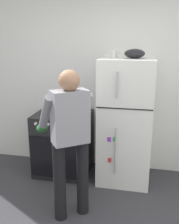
% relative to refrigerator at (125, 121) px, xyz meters
% --- Properties ---
extents(kitchen_wall_back, '(6.00, 0.10, 2.70)m').
position_rel_refrigerator_xyz_m(kitchen_wall_back, '(-0.35, 0.38, 0.52)').
color(kitchen_wall_back, white).
rests_on(kitchen_wall_back, ground).
extents(refrigerator, '(0.68, 0.72, 1.65)m').
position_rel_refrigerator_xyz_m(refrigerator, '(0.00, 0.00, 0.00)').
color(refrigerator, white).
rests_on(refrigerator, ground).
extents(stove_range, '(0.76, 0.67, 0.89)m').
position_rel_refrigerator_xyz_m(stove_range, '(-0.87, -0.01, -0.38)').
color(stove_range, black).
rests_on(stove_range, ground).
extents(person_cook, '(0.66, 0.69, 1.60)m').
position_rel_refrigerator_xyz_m(person_cook, '(-0.51, -0.90, 0.13)').
color(person_cook, black).
rests_on(person_cook, ground).
extents(red_pot, '(0.34, 0.24, 0.12)m').
position_rel_refrigerator_xyz_m(red_pot, '(-0.71, -0.05, 0.13)').
color(red_pot, '#19479E').
rests_on(red_pot, stove_range).
extents(coffee_mug, '(0.11, 0.08, 0.10)m').
position_rel_refrigerator_xyz_m(coffee_mug, '(-0.18, 0.05, 0.87)').
color(coffee_mug, silver).
rests_on(coffee_mug, refrigerator).
extents(mixing_bowl, '(0.25, 0.25, 0.11)m').
position_rel_refrigerator_xyz_m(mixing_bowl, '(0.08, 0.00, 0.88)').
color(mixing_bowl, black).
rests_on(mixing_bowl, refrigerator).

